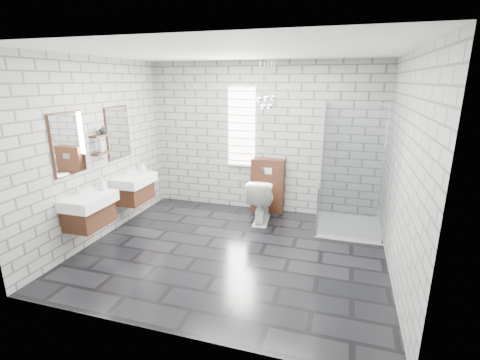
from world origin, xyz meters
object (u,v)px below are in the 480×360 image
at_px(vanity_right, 132,181).
at_px(toilet, 261,200).
at_px(vanity_left, 87,202).
at_px(cistern_panel, 268,185).
at_px(shower_enclosure, 345,202).

height_order(vanity_right, toilet, vanity_right).
distance_m(vanity_left, toilet, 2.75).
bearing_deg(vanity_right, cistern_panel, 31.06).
height_order(cistern_panel, shower_enclosure, shower_enclosure).
distance_m(vanity_left, vanity_right, 1.08).
relative_size(cistern_panel, toilet, 1.30).
bearing_deg(cistern_panel, vanity_left, -131.45).
bearing_deg(shower_enclosure, vanity_right, -168.22).
distance_m(vanity_right, shower_enclosure, 3.49).
bearing_deg(shower_enclosure, cistern_panel, 159.31).
height_order(shower_enclosure, toilet, shower_enclosure).
distance_m(shower_enclosure, toilet, 1.37).
bearing_deg(shower_enclosure, vanity_left, -152.27).
distance_m(vanity_right, cistern_panel, 2.39).
distance_m(vanity_left, shower_enclosure, 3.86).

